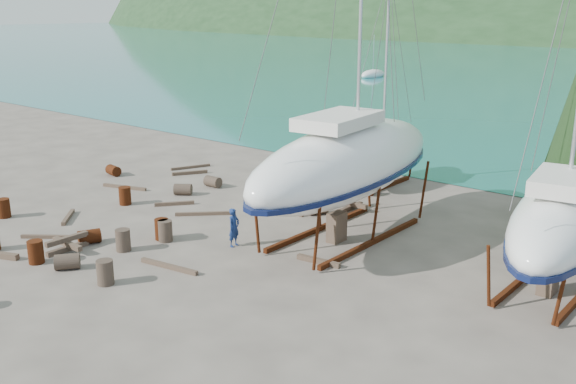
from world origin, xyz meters
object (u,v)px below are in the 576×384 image
Objects in this scene: small_sailboat_shore at (379,151)px; worker at (234,227)px; large_sailboat_far at (560,219)px; large_sailboat_near at (347,161)px.

worker is (0.65, -11.76, -1.04)m from small_sailboat_shore.
large_sailboat_far is 9.81× the size of worker.
large_sailboat_near is at bearing -73.52° from small_sailboat_shore.
large_sailboat_near is 1.85× the size of small_sailboat_shore.
worker is at bearing -93.76° from small_sailboat_shore.
small_sailboat_shore is 7.01× the size of worker.
large_sailboat_near is 12.97× the size of worker.
large_sailboat_near reaches higher than large_sailboat_far.
small_sailboat_shore is at bearing 137.54° from large_sailboat_far.
large_sailboat_far reaches higher than worker.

